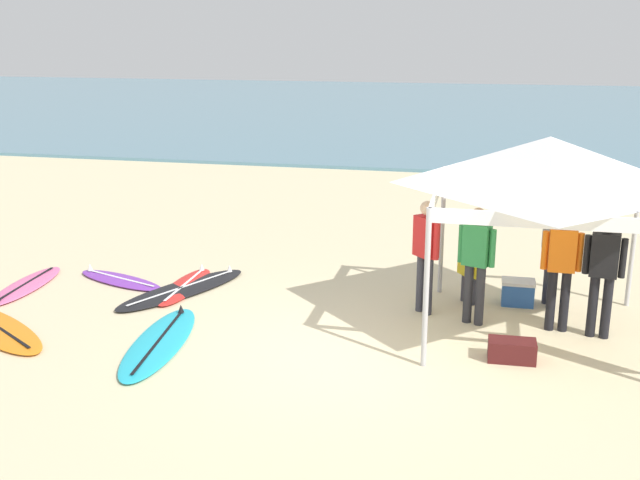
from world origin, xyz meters
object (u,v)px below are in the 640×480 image
person_red (426,249)px  person_orange (561,263)px  surfboard_cyan (160,342)px  canopy_tent (548,164)px  surfboard_purple (120,280)px  person_black (604,268)px  surfboard_pink (26,285)px  surfboard_red (185,286)px  gear_bag_near_tent (512,350)px  person_grey (553,243)px  person_yellow (470,262)px  surfboard_black (183,289)px  person_green (476,258)px  cooler_box (518,292)px

person_red → person_orange: (1.88, -0.28, 0.00)m
surfboard_cyan → canopy_tent: bearing=17.3°
surfboard_purple → person_black: person_black is taller
canopy_tent → surfboard_pink: canopy_tent is taller
surfboard_purple → person_orange: size_ratio=1.11×
surfboard_red → person_orange: 5.90m
surfboard_cyan → gear_bag_near_tent: size_ratio=4.31×
surfboard_purple → person_red: bearing=-3.3°
person_black → person_grey: same height
surfboard_red → person_orange: person_orange is taller
surfboard_cyan → person_orange: bearing=18.0°
surfboard_cyan → surfboard_red: (-0.55, 2.22, 0.00)m
surfboard_cyan → gear_bag_near_tent: (4.62, 0.52, 0.10)m
surfboard_red → surfboard_purple: bearing=177.0°
person_red → person_grey: same height
canopy_tent → surfboard_purple: bearing=173.7°
person_yellow → gear_bag_near_tent: (0.63, -2.05, -0.52)m
surfboard_cyan → surfboard_black: bearing=104.3°
gear_bag_near_tent → person_green: bearing=113.8°
person_grey → gear_bag_near_tent: 2.42m
person_grey → cooler_box: (-0.46, -0.06, -0.79)m
surfboard_red → canopy_tent: bearing=-7.0°
canopy_tent → person_red: bearing=164.5°
surfboard_cyan → cooler_box: size_ratio=5.17×
person_orange → gear_bag_near_tent: 1.59m
surfboard_red → person_red: size_ratio=1.11×
surfboard_red → surfboard_black: 0.15m
surfboard_red → cooler_box: size_ratio=3.80×
surfboard_cyan → person_red: (3.36, 1.99, 0.95)m
surfboard_black → person_yellow: 4.59m
person_grey → gear_bag_near_tent: (-0.58, -2.19, -0.85)m
person_orange → person_green: size_ratio=1.00×
surfboard_pink → person_yellow: 7.19m
canopy_tent → person_black: size_ratio=1.74×
person_black → person_green: bearing=175.6°
person_red → person_black: bearing=-9.5°
person_black → surfboard_black: bearing=175.5°
person_black → gear_bag_near_tent: bearing=-137.5°
canopy_tent → surfboard_purple: size_ratio=1.57×
surfboard_red → person_grey: 5.85m
surfboard_purple → surfboard_red: (1.18, -0.06, -0.00)m
person_red → surfboard_black: bearing=178.7°
surfboard_red → surfboard_black: same height
person_orange → person_yellow: person_orange is taller
person_black → surfboard_purple: bearing=174.7°
canopy_tent → surfboard_red: 6.03m
person_yellow → surfboard_black: bearing=-173.8°
surfboard_purple → person_green: 5.93m
surfboard_pink → person_red: (6.47, 0.30, 0.95)m
surfboard_black → person_green: bearing=-4.5°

